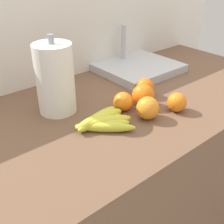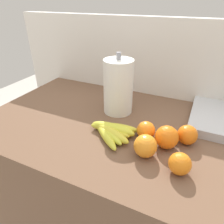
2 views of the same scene
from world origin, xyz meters
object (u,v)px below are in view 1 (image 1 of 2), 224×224
at_px(orange_far_right, 123,102).
at_px(orange_front, 145,87).
at_px(banana_bunch, 102,122).
at_px(orange_back_right, 143,95).
at_px(orange_center, 177,102).
at_px(orange_right, 148,108).
at_px(paper_towel_roll, 55,79).
at_px(sink_basin, 138,67).

bearing_deg(orange_far_right, orange_front, 13.05).
bearing_deg(orange_far_right, banana_bunch, -163.03).
distance_m(orange_back_right, orange_center, 0.12).
bearing_deg(orange_front, orange_far_right, -166.95).
relative_size(orange_far_right, orange_back_right, 0.83).
relative_size(orange_right, paper_towel_roll, 0.29).
bearing_deg(orange_center, orange_far_right, 138.62).
distance_m(orange_back_right, paper_towel_roll, 0.32).
bearing_deg(orange_center, orange_front, 89.62).
height_order(banana_bunch, orange_back_right, orange_back_right).
height_order(orange_far_right, paper_towel_roll, paper_towel_roll).
distance_m(orange_center, sink_basin, 0.40).
bearing_deg(sink_basin, orange_far_right, -142.25).
relative_size(orange_far_right, sink_basin, 0.20).
relative_size(orange_back_right, orange_right, 1.06).
distance_m(banana_bunch, paper_towel_roll, 0.22).
height_order(orange_back_right, orange_front, orange_back_right).
relative_size(orange_back_right, orange_center, 1.20).
xyz_separation_m(orange_front, paper_towel_roll, (-0.32, 0.11, 0.08)).
distance_m(banana_bunch, orange_front, 0.28).
xyz_separation_m(orange_right, paper_towel_roll, (-0.20, 0.24, 0.08)).
height_order(orange_right, paper_towel_roll, paper_towel_roll).
xyz_separation_m(banana_bunch, orange_front, (0.27, 0.07, 0.02)).
bearing_deg(orange_back_right, orange_right, -125.88).
distance_m(orange_back_right, orange_front, 0.08).
bearing_deg(paper_towel_roll, orange_back_right, -32.86).
distance_m(banana_bunch, sink_basin, 0.52).
xyz_separation_m(orange_right, sink_basin, (0.28, 0.33, -0.02)).
bearing_deg(orange_back_right, orange_center, -59.58).
relative_size(banana_bunch, orange_back_right, 2.36).
xyz_separation_m(banana_bunch, orange_far_right, (0.13, 0.04, 0.02)).
bearing_deg(banana_bunch, orange_back_right, 5.20).
relative_size(orange_back_right, orange_front, 1.15).
height_order(orange_right, orange_front, orange_right).
relative_size(banana_bunch, orange_far_right, 2.85).
xyz_separation_m(paper_towel_roll, sink_basin, (0.49, 0.09, -0.10)).
distance_m(orange_far_right, orange_front, 0.15).
relative_size(paper_towel_roll, sink_basin, 0.78).
bearing_deg(banana_bunch, orange_center, -17.84).
bearing_deg(orange_back_right, sink_basin, 48.53).
height_order(orange_front, sink_basin, sink_basin).
xyz_separation_m(orange_far_right, orange_front, (0.14, 0.03, 0.00)).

